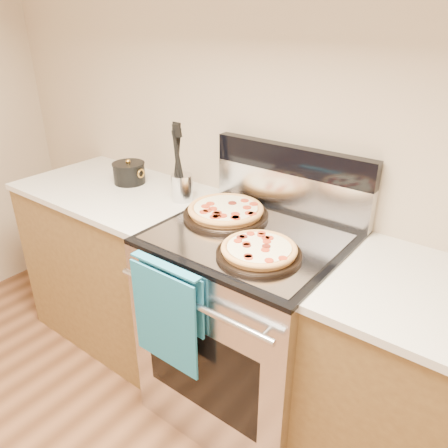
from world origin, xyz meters
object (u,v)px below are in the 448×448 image
Objects in this scene: utensil_crock at (182,187)px; saucepan at (129,174)px; range_body at (248,327)px; pepperoni_pizza_front at (259,251)px; pepperoni_pizza_back at (226,211)px.

utensil_crock reaches higher than saucepan.
pepperoni_pizza_front is (0.13, -0.13, 0.50)m from range_body.
pepperoni_pizza_front is 0.66m from utensil_crock.
range_body is at bearing -14.26° from utensil_crock.
saucepan is at bearing 178.98° from utensil_crock.
saucepan is at bearing 171.50° from range_body.
pepperoni_pizza_front is 1.89× the size of saucepan.
utensil_crock is at bearing 170.08° from pepperoni_pizza_back.
saucepan is at bearing 175.02° from pepperoni_pizza_back.
saucepan is (-1.00, 0.26, 0.01)m from pepperoni_pizza_front.
pepperoni_pizza_back is 1.18× the size of pepperoni_pizza_front.
pepperoni_pizza_front reaches higher than range_body.
pepperoni_pizza_front is at bearing -14.63° from saucepan.
pepperoni_pizza_back is at bearing 158.75° from range_body.
range_body is 0.73m from utensil_crock.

